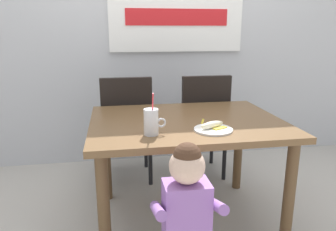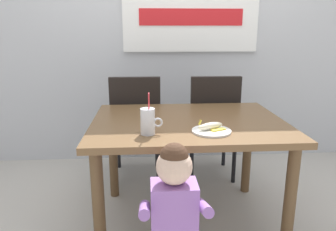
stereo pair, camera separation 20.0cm
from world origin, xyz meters
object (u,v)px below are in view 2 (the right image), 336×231
Objects in this scene: milk_cup at (148,123)px; peeled_banana at (211,126)px; dining_chair_right at (212,122)px; snack_plate at (211,131)px; toddler_standing at (174,205)px; dining_chair_left at (136,123)px; dining_table at (188,135)px.

milk_cup is 1.41× the size of peeled_banana.
dining_chair_right is 4.17× the size of snack_plate.
toddler_standing reaches higher than snack_plate.
dining_chair_left and dining_chair_right have the same top height.
milk_cup reaches higher than peeled_banana.
dining_chair_left is at bearing 118.00° from dining_table.
milk_cup is 0.37m from peeled_banana.
peeled_banana is (0.47, -0.94, 0.24)m from dining_chair_left.
milk_cup reaches higher than dining_table.
dining_chair_left is at bearing 96.05° from milk_cup.
dining_chair_left is 1.39m from toddler_standing.
dining_chair_left reaches higher than peeled_banana.
dining_table is 0.75m from dining_chair_right.
peeled_banana reaches higher than dining_table.
dining_chair_right is 1.43m from toddler_standing.
dining_table is at bearing 77.45° from toddler_standing.
toddler_standing reaches higher than dining_table.
peeled_banana is at bearing 116.47° from dining_chair_left.
milk_cup is (0.10, -0.97, 0.28)m from dining_chair_left.
milk_cup is 0.37m from snack_plate.
snack_plate is (0.47, -0.96, 0.22)m from dining_chair_left.
snack_plate is 1.31× the size of peeled_banana.
toddler_standing is 3.38× the size of milk_cup.
toddler_standing is 0.54m from snack_plate.
milk_cup is at bearing 59.19° from dining_chair_right.
dining_chair_left is at bearing 116.28° from snack_plate.
toddler_standing is at bearing -121.56° from snack_plate.
dining_table is 0.42m from milk_cup.
dining_chair_left is at bearing 116.47° from peeled_banana.
snack_plate is at bearing 78.02° from dining_chair_right.
dining_chair_left is at bearing -1.35° from dining_chair_right.
dining_table is at bearing 45.98° from milk_cup.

